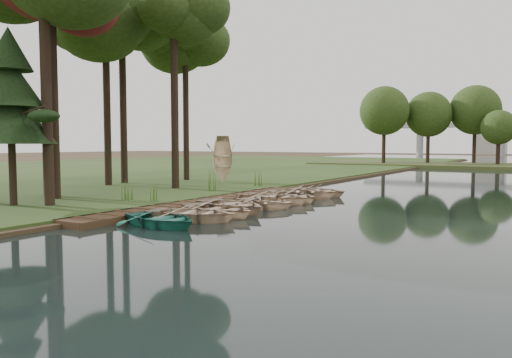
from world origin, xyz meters
The scene contains 25 objects.
ground centered at (0.00, 0.00, 0.00)m, with size 300.00×300.00×0.00m, color #3D2F1D.
boardwalk centered at (-1.60, 0.00, 0.15)m, with size 1.60×16.00×0.30m, color #3B2716.
far_trees centered at (4.67, 50.00, 6.43)m, with size 45.60×5.60×8.80m.
building_b centered at (-5.00, 145.00, 6.00)m, with size 8.00×8.00×12.00m, color #A5A5A0.
rowboat_0 centered at (0.93, -5.85, 0.40)m, with size 2.40×3.36×0.70m, color #30866F.
rowboat_1 centered at (1.07, -4.32, 0.42)m, with size 2.58×3.62×0.75m, color beige.
rowboat_2 centered at (1.17, -2.70, 0.42)m, with size 2.56×3.59×0.74m, color beige.
rowboat_3 centered at (0.89, -1.46, 0.45)m, with size 2.78×3.89×0.81m, color beige.
rowboat_4 centered at (1.30, -0.12, 0.38)m, with size 2.30×3.22×0.67m, color beige.
rowboat_5 centered at (1.25, 0.95, 0.37)m, with size 2.20×3.07×0.64m, color beige.
rowboat_6 centered at (0.93, 2.27, 0.45)m, with size 2.74×3.84×0.80m, color beige.
rowboat_7 centered at (1.20, 3.56, 0.41)m, with size 2.48×3.47×0.72m, color beige.
rowboat_8 centered at (1.08, 5.12, 0.44)m, with size 2.70×3.79×0.78m, color beige.
rowboat_9 centered at (1.26, 6.67, 0.42)m, with size 2.54×3.56×0.74m, color beige.
stored_rowboat centered at (-7.33, 9.51, 0.64)m, with size 2.35×3.29×0.68m, color beige.
tree_2 centered at (-8.30, -3.36, 9.93)m, with size 4.48×4.48×11.65m.
tree_3 centered at (-12.41, 3.69, 11.24)m, with size 5.44×5.44×13.34m.
tree_4 centered at (-7.14, 4.29, 11.01)m, with size 4.33×4.33×12.72m.
tree_5 centered at (-12.85, 5.53, 11.83)m, with size 5.40×5.40×13.94m.
tree_6 centered at (-11.12, 10.17, 10.31)m, with size 5.18×5.18×12.29m.
pine_tree centered at (-7.60, -6.08, 5.05)m, with size 3.80×3.80×7.81m.
reeds_0 centered at (-3.32, -1.69, 0.74)m, with size 0.60×0.60×0.88m, color #3F661E.
reeds_1 centered at (-4.63, -2.09, 0.75)m, with size 0.60×0.60×0.90m, color #3F661E.
reeds_2 centered at (-4.11, 3.96, 0.87)m, with size 0.60×0.60×1.15m, color #3F661E.
reeds_3 centered at (-3.63, 8.24, 0.83)m, with size 0.60×0.60×1.06m, color #3F661E.
Camera 1 is at (13.11, -19.20, 3.00)m, focal length 35.00 mm.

